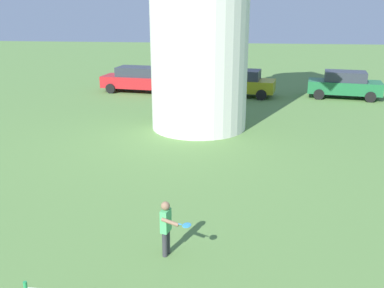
{
  "coord_description": "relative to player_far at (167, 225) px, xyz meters",
  "views": [
    {
      "loc": [
        0.65,
        -3.09,
        5.2
      ],
      "look_at": [
        -0.18,
        4.28,
        2.8
      ],
      "focal_mm": 40.22,
      "sensor_mm": 36.0,
      "label": 1
    }
  ],
  "objects": [
    {
      "name": "player_far",
      "position": [
        0.0,
        0.0,
        0.0
      ],
      "size": [
        0.71,
        0.64,
        1.27
      ],
      "color": "#333338",
      "rests_on": "ground_plane"
    },
    {
      "name": "parked_car_red",
      "position": [
        -4.87,
        18.07,
        0.09
      ],
      "size": [
        4.61,
        2.32,
        1.56
      ],
      "color": "red",
      "rests_on": "ground_plane"
    },
    {
      "name": "parked_car_mustard",
      "position": [
        1.46,
        17.5,
        0.09
      ],
      "size": [
        4.23,
        2.39,
        1.56
      ],
      "color": "#999919",
      "rests_on": "ground_plane"
    },
    {
      "name": "parked_car_green",
      "position": [
        7.48,
        17.59,
        0.09
      ],
      "size": [
        4.3,
        2.4,
        1.56
      ],
      "color": "#1E6638",
      "rests_on": "ground_plane"
    }
  ]
}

